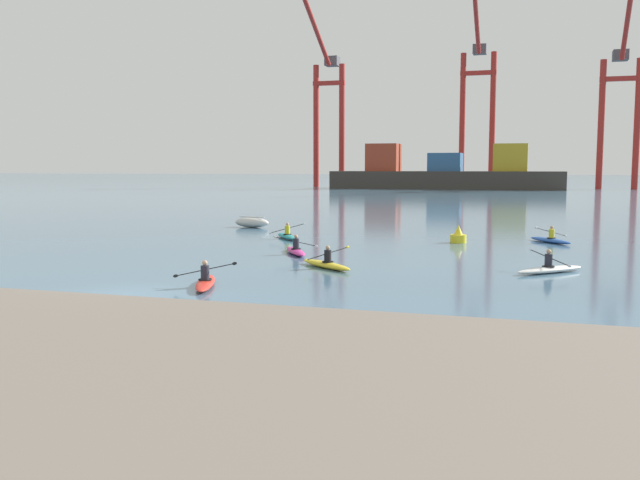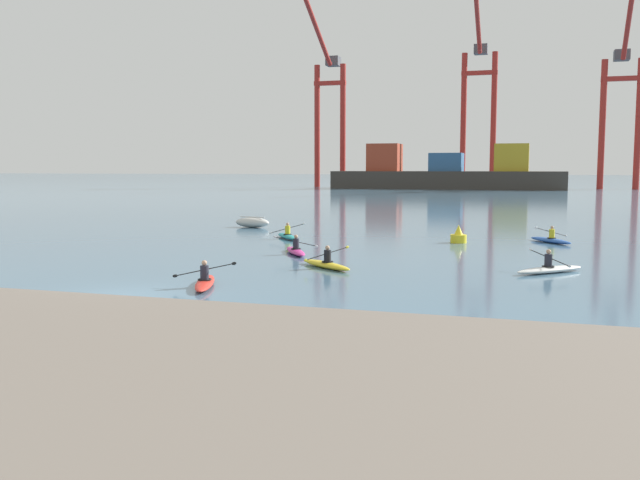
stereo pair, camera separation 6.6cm
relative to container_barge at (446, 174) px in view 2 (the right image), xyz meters
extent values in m
plane|color=#476B84|center=(3.88, -117.39, -2.92)|extent=(800.00, 800.00, 0.00)
cube|color=#38332D|center=(0.06, 0.00, -1.19)|extent=(44.69, 8.56, 3.46)
cube|color=#993823|center=(-12.23, 0.00, 3.25)|extent=(6.26, 5.99, 5.43)
cube|color=#2D5684|center=(0.06, 0.00, 2.30)|extent=(6.26, 5.99, 3.53)
cube|color=#B29323|center=(12.35, 0.00, 3.13)|extent=(6.26, 5.99, 5.19)
cylinder|color=maroon|center=(-28.42, 6.48, 10.04)|extent=(1.20, 1.20, 25.92)
cylinder|color=maroon|center=(-22.70, 6.48, 10.04)|extent=(1.20, 1.20, 25.92)
cube|color=maroon|center=(-25.56, 6.48, 19.11)|extent=(6.92, 0.90, 0.90)
cylinder|color=maroon|center=(-25.56, -1.89, 28.00)|extent=(0.90, 17.21, 10.77)
cube|color=#47474C|center=(-25.56, 8.98, 24.00)|extent=(2.80, 2.80, 2.00)
cylinder|color=maroon|center=(1.67, 15.13, 11.24)|extent=(1.20, 1.20, 28.32)
cylinder|color=maroon|center=(7.94, 15.13, 11.24)|extent=(1.20, 1.20, 28.32)
cube|color=maroon|center=(4.80, 15.13, 21.15)|extent=(7.48, 0.90, 0.90)
cylinder|color=maroon|center=(4.80, 8.78, 29.60)|extent=(0.90, 13.20, 9.15)
cube|color=#47474C|center=(4.80, 17.63, 26.40)|extent=(2.80, 2.80, 2.00)
cylinder|color=maroon|center=(28.74, 7.68, 9.43)|extent=(1.20, 1.20, 24.69)
cylinder|color=maroon|center=(35.14, 7.68, 9.43)|extent=(1.20, 1.20, 24.69)
cube|color=maroon|center=(31.94, 7.68, 18.07)|extent=(7.59, 0.90, 0.90)
cylinder|color=maroon|center=(31.94, 1.52, 27.86)|extent=(0.90, 12.96, 12.82)
cube|color=#47474C|center=(31.94, 10.18, 22.77)|extent=(2.80, 2.80, 2.00)
ellipsoid|color=beige|center=(-2.27, -92.14, -2.57)|extent=(2.71, 1.40, 0.70)
cube|color=beige|center=(-2.27, -92.14, -2.19)|extent=(1.94, 0.29, 0.06)
cylinder|color=yellow|center=(12.58, -97.91, -2.70)|extent=(0.90, 0.90, 0.45)
cone|color=yellow|center=(12.58, -97.91, -2.20)|extent=(0.50, 0.49, 0.55)
ellipsoid|color=red|center=(5.54, -115.06, -2.79)|extent=(1.78, 3.39, 0.26)
torus|color=black|center=(5.58, -115.15, -2.65)|extent=(0.63, 0.63, 0.05)
cylinder|color=#23232D|center=(5.58, -115.15, -2.41)|extent=(0.30, 0.30, 0.50)
sphere|color=tan|center=(5.58, -115.15, -2.06)|extent=(0.19, 0.19, 0.19)
cylinder|color=black|center=(5.56, -115.11, -2.31)|extent=(1.94, 0.77, 0.45)
ellipsoid|color=black|center=(4.60, -115.48, -2.52)|extent=(0.20, 0.11, 0.14)
ellipsoid|color=black|center=(6.52, -114.74, -2.10)|extent=(0.20, 0.11, 0.14)
ellipsoid|color=#C13384|center=(5.56, -105.38, -2.79)|extent=(2.24, 3.23, 0.26)
torus|color=black|center=(5.61, -105.46, -2.65)|extent=(0.67, 0.67, 0.05)
cylinder|color=#23232D|center=(5.61, -105.46, -2.41)|extent=(0.30, 0.30, 0.50)
sphere|color=tan|center=(5.61, -105.46, -2.06)|extent=(0.19, 0.19, 0.19)
cylinder|color=black|center=(5.58, -105.42, -2.31)|extent=(1.78, 1.07, 0.53)
ellipsoid|color=silver|center=(4.70, -105.94, -2.06)|extent=(0.19, 0.14, 0.15)
ellipsoid|color=silver|center=(6.46, -104.90, -2.56)|extent=(0.19, 0.14, 0.15)
ellipsoid|color=silver|center=(17.23, -108.12, -2.79)|extent=(2.85, 2.80, 0.26)
torus|color=black|center=(17.16, -108.19, -2.65)|extent=(0.69, 0.69, 0.05)
cylinder|color=#23232D|center=(17.16, -108.19, -2.41)|extent=(0.30, 0.30, 0.50)
sphere|color=tan|center=(17.16, -108.19, -2.06)|extent=(0.19, 0.19, 0.19)
cylinder|color=black|center=(17.20, -108.16, -2.31)|extent=(1.47, 1.50, 0.45)
ellipsoid|color=silver|center=(16.48, -107.42, -2.10)|extent=(0.17, 0.17, 0.14)
ellipsoid|color=silver|center=(17.91, -108.89, -2.52)|extent=(0.17, 0.17, 0.14)
ellipsoid|color=#2856B2|center=(17.50, -96.38, -2.79)|extent=(2.51, 3.09, 0.26)
torus|color=black|center=(17.56, -96.46, -2.65)|extent=(0.69, 0.69, 0.05)
cylinder|color=gold|center=(17.56, -96.46, -2.41)|extent=(0.30, 0.30, 0.50)
sphere|color=tan|center=(17.56, -96.46, -2.06)|extent=(0.19, 0.19, 0.19)
cylinder|color=black|center=(17.53, -96.42, -2.31)|extent=(1.66, 1.25, 0.55)
ellipsoid|color=silver|center=(16.71, -97.03, -2.05)|extent=(0.19, 0.15, 0.15)
ellipsoid|color=silver|center=(18.35, -95.82, -2.57)|extent=(0.19, 0.15, 0.15)
ellipsoid|color=yellow|center=(8.32, -109.44, -2.79)|extent=(2.97, 2.67, 0.26)
torus|color=black|center=(8.40, -109.50, -2.65)|extent=(0.69, 0.69, 0.05)
cylinder|color=black|center=(8.40, -109.50, -2.41)|extent=(0.30, 0.30, 0.50)
sphere|color=tan|center=(8.40, -109.50, -2.06)|extent=(0.19, 0.19, 0.19)
cylinder|color=black|center=(8.36, -109.47, -2.31)|extent=(1.37, 1.59, 0.44)
ellipsoid|color=yellow|center=(7.69, -110.25, -2.52)|extent=(0.16, 0.18, 0.14)
ellipsoid|color=yellow|center=(9.03, -108.69, -2.11)|extent=(0.16, 0.18, 0.14)
ellipsoid|color=teal|center=(2.68, -98.63, -2.79)|extent=(2.45, 3.12, 0.26)
torus|color=black|center=(2.74, -98.72, -2.65)|extent=(0.68, 0.68, 0.05)
cylinder|color=gold|center=(2.74, -98.72, -2.41)|extent=(0.30, 0.30, 0.50)
sphere|color=tan|center=(2.74, -98.72, -2.06)|extent=(0.19, 0.19, 0.19)
cylinder|color=black|center=(2.71, -98.68, -2.31)|extent=(1.69, 1.21, 0.52)
ellipsoid|color=silver|center=(1.88, -99.27, -2.55)|extent=(0.19, 0.15, 0.15)
ellipsoid|color=silver|center=(3.55, -98.08, -2.07)|extent=(0.19, 0.15, 0.15)
camera|label=1|loc=(16.46, -136.85, 1.26)|focal=38.80mm
camera|label=2|loc=(16.52, -136.83, 1.26)|focal=38.80mm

